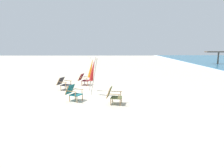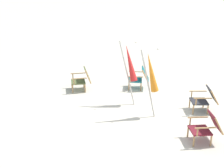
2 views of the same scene
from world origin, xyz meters
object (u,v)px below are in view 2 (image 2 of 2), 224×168
beach_chair_mid_center (82,79)px  umbrella_furled_orange (151,73)px  beach_chair_front_left (205,98)px  beach_chair_back_right (207,126)px  beach_chair_back_left (140,77)px  umbrella_furled_red (130,63)px

beach_chair_mid_center → umbrella_furled_orange: (-2.73, -1.27, 0.93)m
umbrella_furled_orange → beach_chair_mid_center: bearing=24.9°
beach_chair_front_left → beach_chair_back_right: 1.82m
beach_chair_mid_center → beach_chair_back_left: bearing=-106.4°
umbrella_furled_orange → umbrella_furled_red: umbrella_furled_orange is taller
beach_chair_back_right → beach_chair_front_left: bearing=-34.8°
beach_chair_back_left → beach_chair_mid_center: (0.58, 1.96, 0.00)m
umbrella_furled_red → beach_chair_front_left: bearing=-123.9°
umbrella_furled_orange → umbrella_furled_red: bearing=10.1°
beach_chair_back_left → beach_chair_mid_center: size_ratio=1.12×
beach_chair_front_left → beach_chair_back_left: (2.39, 1.04, 0.00)m
beach_chair_mid_center → umbrella_furled_orange: 3.15m
beach_chair_back_left → beach_chair_mid_center: bearing=73.6°
umbrella_furled_orange → beach_chair_back_left: bearing=-18.0°
beach_chair_back_right → umbrella_furled_red: bearing=17.7°
beach_chair_back_right → umbrella_furled_orange: size_ratio=0.42×
beach_chair_back_left → umbrella_furled_red: umbrella_furled_red is taller
beach_chair_back_left → beach_chair_back_right: size_ratio=1.03×
beach_chair_back_left → umbrella_furled_red: size_ratio=0.44×
beach_chair_front_left → beach_chair_mid_center: (2.97, 3.01, 0.01)m
beach_chair_front_left → beach_chair_back_right: beach_chair_back_right is taller
beach_chair_mid_center → beach_chair_back_right: 4.88m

